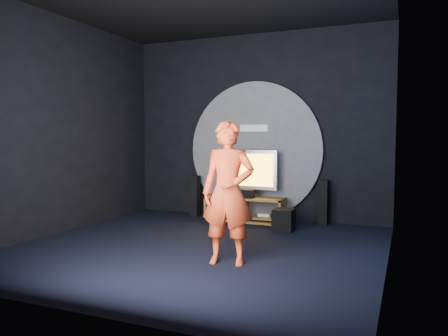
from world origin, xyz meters
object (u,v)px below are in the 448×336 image
at_px(media_console, 245,211).
at_px(player, 228,193).
at_px(tv, 246,171).
at_px(tower_speaker_right, 323,202).
at_px(tower_speaker_left, 195,196).
at_px(subwoofer, 284,220).

relative_size(media_console, player, 0.84).
bearing_deg(tv, media_console, -84.22).
bearing_deg(tower_speaker_right, tower_speaker_left, -177.08).
height_order(media_console, tower_speaker_left, tower_speaker_left).
bearing_deg(player, tv, 94.72).
xyz_separation_m(tower_speaker_left, player, (1.83, -2.75, 0.48)).
xyz_separation_m(media_console, player, (0.74, -2.64, 0.68)).
distance_m(tv, tower_speaker_right, 1.49).
height_order(media_console, subwoofer, media_console).
distance_m(tower_speaker_left, player, 3.34).
distance_m(subwoofer, player, 2.22).
relative_size(media_console, tv, 1.26).
bearing_deg(subwoofer, player, -93.65).
bearing_deg(subwoofer, tower_speaker_left, 161.69).
bearing_deg(media_console, player, -74.38).
bearing_deg(media_console, tower_speaker_right, 9.91).
height_order(tv, subwoofer, tv).
bearing_deg(tower_speaker_left, media_console, -5.99).
relative_size(tower_speaker_right, subwoofer, 2.20).
relative_size(media_console, tower_speaker_left, 1.85).
relative_size(subwoofer, player, 0.21).
relative_size(tv, tower_speaker_left, 1.47).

